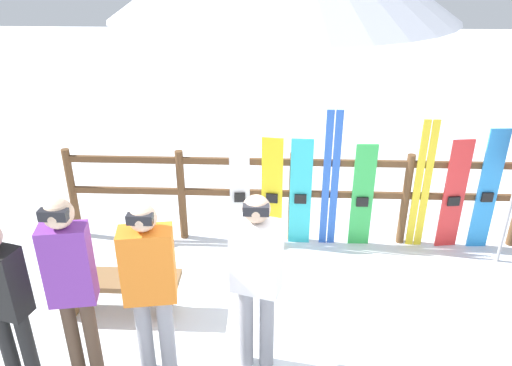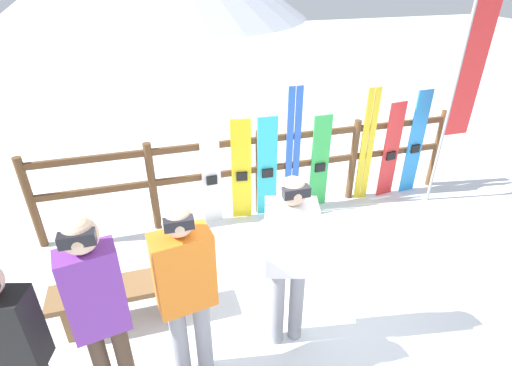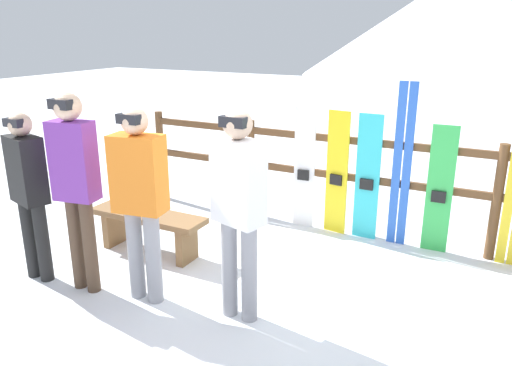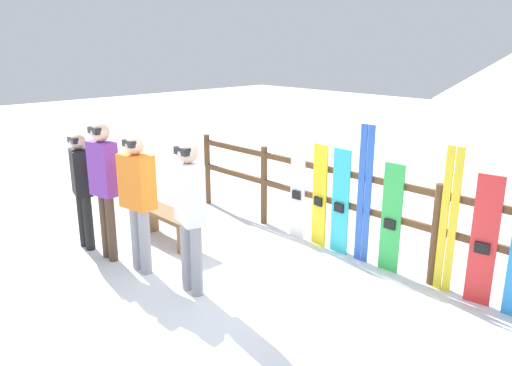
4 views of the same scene
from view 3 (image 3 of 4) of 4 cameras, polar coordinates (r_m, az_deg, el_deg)
ground_plane at (r=4.27m, az=3.58°, el=-15.20°), size 40.00×40.00×0.00m
mountain_backdrop at (r=27.35m, az=25.63°, el=17.24°), size 18.00×18.00×6.00m
fence at (r=5.71m, az=11.89°, el=1.02°), size 5.70×0.10×1.22m
bench at (r=5.36m, az=-12.21°, el=-4.55°), size 1.29×0.36×0.45m
person_purple at (r=4.54m, az=-19.96°, el=0.74°), size 0.40×0.26×1.79m
person_white at (r=3.85m, az=-2.02°, el=-2.05°), size 0.45×0.33×1.73m
person_orange at (r=4.25m, az=-13.16°, el=-1.05°), size 0.46×0.30×1.70m
person_black at (r=4.96m, az=-24.58°, el=-0.21°), size 0.43×0.31×1.59m
snowboard_white at (r=5.86m, az=5.54°, el=1.61°), size 0.25×0.07×1.43m
snowboard_yellow at (r=5.73m, az=9.23°, el=1.08°), size 0.26×0.08×1.43m
snowboard_cyan at (r=5.64m, az=12.62°, el=0.56°), size 0.27×0.06×1.42m
ski_pair_blue at (r=5.52m, az=16.34°, el=1.89°), size 0.20×0.02×1.78m
snowboard_green at (r=5.52m, az=20.24°, el=-0.78°), size 0.26×0.06×1.36m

